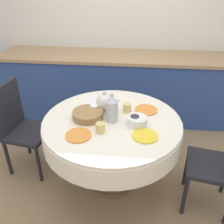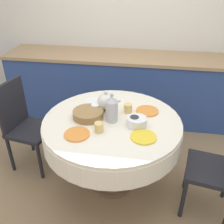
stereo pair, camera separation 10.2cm
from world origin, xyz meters
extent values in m
plane|color=#8E704C|center=(0.00, 0.00, 0.00)|extent=(12.00, 12.00, 0.00)
cube|color=silver|center=(0.00, 1.66, 1.30)|extent=(7.00, 0.05, 2.60)
cube|color=#2D4784|center=(0.00, 1.33, 0.43)|extent=(3.20, 0.60, 0.86)
cube|color=#A37F56|center=(0.00, 1.33, 0.88)|extent=(3.24, 0.64, 0.04)
cylinder|color=brown|center=(0.00, 0.00, 0.02)|extent=(0.44, 0.44, 0.04)
cylinder|color=brown|center=(0.00, 0.00, 0.28)|extent=(0.11, 0.11, 0.49)
cylinder|color=silver|center=(0.00, 0.00, 0.62)|extent=(1.21, 1.21, 0.18)
cylinder|color=silver|center=(0.00, 0.00, 0.72)|extent=(1.20, 1.20, 0.03)
cube|color=black|center=(0.86, -0.16, 0.44)|extent=(0.47, 0.47, 0.04)
cylinder|color=black|center=(0.65, -0.30, 0.21)|extent=(0.04, 0.04, 0.42)
cylinder|color=black|center=(0.72, 0.04, 0.21)|extent=(0.04, 0.04, 0.42)
cube|color=black|center=(-0.86, 0.15, 0.44)|extent=(0.46, 0.46, 0.04)
cube|color=black|center=(-1.04, 0.18, 0.70)|extent=(0.10, 0.38, 0.49)
cylinder|color=black|center=(-0.65, 0.29, 0.21)|extent=(0.04, 0.04, 0.42)
cylinder|color=black|center=(-0.72, -0.05, 0.21)|extent=(0.04, 0.04, 0.42)
cylinder|color=black|center=(-1.00, 0.35, 0.21)|extent=(0.04, 0.04, 0.42)
cylinder|color=black|center=(-1.06, 0.01, 0.21)|extent=(0.04, 0.04, 0.42)
cylinder|color=orange|center=(-0.24, -0.26, 0.74)|extent=(0.20, 0.20, 0.01)
cylinder|color=#DBB766|center=(-0.08, -0.19, 0.78)|extent=(0.07, 0.07, 0.08)
cylinder|color=yellow|center=(0.28, -0.22, 0.74)|extent=(0.20, 0.20, 0.01)
cylinder|color=#28282D|center=(0.20, -0.05, 0.78)|extent=(0.07, 0.07, 0.08)
cylinder|color=white|center=(-0.21, 0.28, 0.74)|extent=(0.20, 0.20, 0.01)
cylinder|color=white|center=(-0.17, 0.11, 0.78)|extent=(0.07, 0.07, 0.08)
cylinder|color=orange|center=(0.30, 0.19, 0.74)|extent=(0.20, 0.20, 0.01)
cylinder|color=#DBB766|center=(0.12, 0.16, 0.78)|extent=(0.07, 0.07, 0.08)
cylinder|color=#B2B2B7|center=(0.00, -0.01, 0.83)|extent=(0.10, 0.10, 0.19)
cone|color=#B2B2B7|center=(0.00, -0.01, 0.95)|extent=(0.09, 0.09, 0.04)
sphere|color=#B2B2B7|center=(0.00, -0.01, 0.98)|extent=(0.03, 0.03, 0.03)
cylinder|color=silver|center=(-0.08, 0.16, 0.74)|extent=(0.09, 0.09, 0.01)
sphere|color=silver|center=(-0.08, 0.16, 0.83)|extent=(0.16, 0.16, 0.16)
cylinder|color=silver|center=(0.01, 0.16, 0.84)|extent=(0.09, 0.03, 0.06)
sphere|color=silver|center=(-0.08, 0.16, 0.92)|extent=(0.03, 0.03, 0.03)
cylinder|color=olive|center=(-0.21, 0.01, 0.77)|extent=(0.27, 0.27, 0.07)
cylinder|color=silver|center=(0.22, -0.05, 0.78)|extent=(0.17, 0.17, 0.08)
camera|label=1|loc=(0.19, -1.82, 1.89)|focal=40.00mm
camera|label=2|loc=(0.29, -1.81, 1.89)|focal=40.00mm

